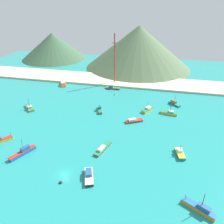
{
  "coord_description": "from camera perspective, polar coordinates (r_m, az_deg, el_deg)",
  "views": [
    {
      "loc": [
        28.39,
        -50.72,
        54.49
      ],
      "look_at": [
        6.81,
        45.2,
        1.73
      ],
      "focal_mm": 34.55,
      "sensor_mm": 36.0,
      "label": 1
    }
  ],
  "objects": [
    {
      "name": "ground",
      "position": [
        101.58,
        -5.66,
        -4.55
      ],
      "size": [
        260.0,
        280.0,
        0.5
      ],
      "color": "teal"
    },
    {
      "name": "fishing_boat_0",
      "position": [
        127.81,
        16.14,
        2.24
      ],
      "size": [
        6.97,
        6.98,
        5.77
      ],
      "color": "#1E5BA8",
      "rests_on": "ground"
    },
    {
      "name": "fishing_boat_1",
      "position": [
        106.44,
        5.75,
        -2.29
      ],
      "size": [
        8.75,
        6.22,
        1.9
      ],
      "color": "brown",
      "rests_on": "ground"
    },
    {
      "name": "fishing_boat_2",
      "position": [
        72.17,
        22.28,
        -22.49
      ],
      "size": [
        9.55,
        6.71,
        6.96
      ],
      "color": "orange",
      "rests_on": "ground"
    },
    {
      "name": "fishing_boat_3",
      "position": [
        117.34,
        9.35,
        0.64
      ],
      "size": [
        6.16,
        7.65,
        5.43
      ],
      "color": "gold",
      "rests_on": "ground"
    },
    {
      "name": "fishing_boat_4",
      "position": [
        144.72,
        0.14,
        6.42
      ],
      "size": [
        9.76,
        2.45,
        2.32
      ],
      "color": "red",
      "rests_on": "ground"
    },
    {
      "name": "fishing_boat_5",
      "position": [
        89.09,
        17.51,
        -10.38
      ],
      "size": [
        4.17,
        7.18,
        4.6
      ],
      "color": "#198466",
      "rests_on": "ground"
    },
    {
      "name": "fishing_boat_7",
      "position": [
        92.19,
        -22.44,
        -9.75
      ],
      "size": [
        6.63,
        10.72,
        6.91
      ],
      "color": "#1E5BA8",
      "rests_on": "ground"
    },
    {
      "name": "fishing_boat_9",
      "position": [
        87.83,
        -2.47,
        -9.59
      ],
      "size": [
        5.05,
        10.75,
        1.9
      ],
      "color": "brown",
      "rests_on": "ground"
    },
    {
      "name": "fishing_boat_10",
      "position": [
        154.79,
        -12.83,
        7.26
      ],
      "size": [
        7.15,
        9.15,
        5.12
      ],
      "color": "gold",
      "rests_on": "ground"
    },
    {
      "name": "fishing_boat_11",
      "position": [
        126.65,
        -20.96,
        1.09
      ],
      "size": [
        8.87,
        8.79,
        6.21
      ],
      "color": "orange",
      "rests_on": "ground"
    },
    {
      "name": "fishing_boat_12",
      "position": [
        116.87,
        14.92,
        -0.18
      ],
      "size": [
        9.06,
        4.14,
        5.53
      ],
      "color": "gold",
      "rests_on": "ground"
    },
    {
      "name": "fishing_boat_13",
      "position": [
        116.3,
        -3.23,
        0.7
      ],
      "size": [
        4.52,
        8.27,
        2.48
      ],
      "color": "brown",
      "rests_on": "ground"
    },
    {
      "name": "fishing_boat_14",
      "position": [
        76.63,
        -6.12,
        -16.44
      ],
      "size": [
        5.43,
        8.54,
        2.31
      ],
      "color": "#232328",
      "rests_on": "ground"
    },
    {
      "name": "buoy_0",
      "position": [
        76.9,
        -13.43,
        -17.7
      ],
      "size": [
        1.1,
        1.1,
        1.1
      ],
      "color": "#232328",
      "rests_on": "ground"
    },
    {
      "name": "buoy_1",
      "position": [
        135.44,
        0.67,
        4.54
      ],
      "size": [
        0.65,
        0.65,
        0.65
      ],
      "color": "#232328",
      "rests_on": "ground"
    },
    {
      "name": "beach_strip",
      "position": [
        158.74,
        1.63,
        8.36
      ],
      "size": [
        247.0,
        24.26,
        1.2
      ],
      "primitive_type": "cube",
      "color": "beige",
      "rests_on": "ground"
    },
    {
      "name": "hill_west",
      "position": [
        226.95,
        -15.32,
        16.52
      ],
      "size": [
        62.17,
        62.17,
        24.28
      ],
      "color": "#3D6042",
      "rests_on": "ground"
    },
    {
      "name": "hill_central",
      "position": [
        189.88,
        7.0,
        16.69
      ],
      "size": [
        89.11,
        89.11,
        34.39
      ],
      "color": "#56704C",
      "rests_on": "ground"
    },
    {
      "name": "radio_tower",
      "position": [
        150.12,
        0.66,
        13.87
      ],
      "size": [
        3.39,
        2.71,
        33.9
      ],
      "color": "#B7332D",
      "rests_on": "ground"
    }
  ]
}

